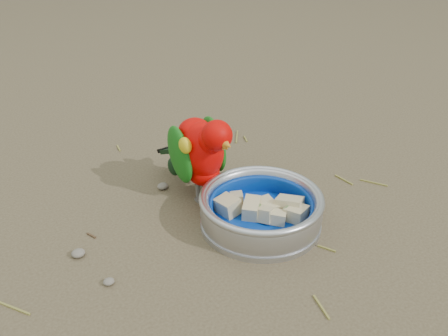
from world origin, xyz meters
TOP-DOWN VIEW (x-y plane):
  - ground at (0.00, 0.00)m, footprint 60.00×60.00m
  - food_bowl at (0.11, -0.02)m, footprint 0.21×0.21m
  - bowl_wall at (0.11, -0.02)m, footprint 0.21×0.21m
  - fruit_wedges at (0.11, -0.02)m, footprint 0.13×0.13m
  - lory_parrot at (0.08, 0.12)m, footprint 0.11×0.21m
  - ground_debris at (-0.01, 0.09)m, footprint 0.90×0.80m

SIDE VIEW (x-z plane):
  - ground at x=0.00m, z-range 0.00..0.00m
  - ground_debris at x=-0.01m, z-range 0.00..0.01m
  - food_bowl at x=0.11m, z-range 0.00..0.02m
  - fruit_wedges at x=0.11m, z-range 0.02..0.05m
  - bowl_wall at x=0.11m, z-range 0.02..0.06m
  - lory_parrot at x=0.08m, z-range 0.00..0.17m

